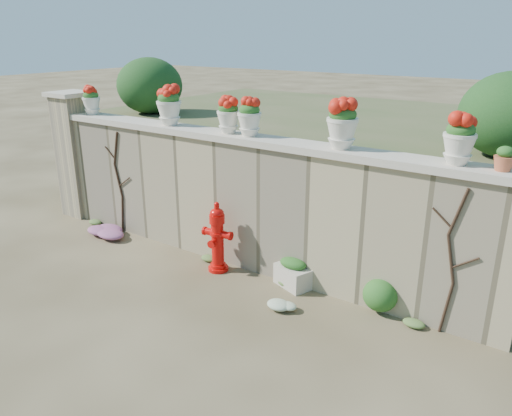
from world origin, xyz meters
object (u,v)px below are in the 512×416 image
Objects in this scene: planter_box at (293,273)px; terracotta_pot at (504,160)px; fire_hydrant at (217,237)px; urn_pot_0 at (91,101)px.

terracotta_pot reaches higher than planter_box.
planter_box is (1.24, 0.22, -0.36)m from fire_hydrant.
terracotta_pot reaches higher than fire_hydrant.
fire_hydrant is at bearing -149.95° from planter_box.
urn_pot_0 is 1.92× the size of terracotta_pot.
fire_hydrant is at bearing -172.90° from terracotta_pot.
terracotta_pot is (7.09, 0.00, -0.13)m from urn_pot_0.
urn_pot_0 is at bearing -180.00° from terracotta_pot.
terracotta_pot is at bearing -0.31° from fire_hydrant.
fire_hydrant is 2.19× the size of urn_pot_0.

